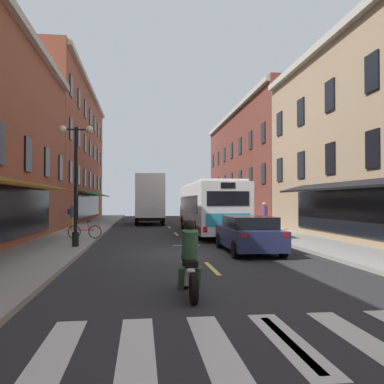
% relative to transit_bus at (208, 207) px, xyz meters
% --- Properties ---
extents(ground_plane, '(34.80, 80.00, 0.10)m').
position_rel_transit_bus_xyz_m(ground_plane, '(-2.02, -9.53, -1.71)').
color(ground_plane, '#28282B').
extents(lane_centre_dashes, '(0.14, 73.90, 0.01)m').
position_rel_transit_bus_xyz_m(lane_centre_dashes, '(-2.02, -9.78, -1.65)').
color(lane_centre_dashes, '#DBCC4C').
rests_on(lane_centre_dashes, ground).
extents(crosswalk_near, '(7.10, 2.80, 0.01)m').
position_rel_transit_bus_xyz_m(crosswalk_near, '(-2.02, -19.53, -1.65)').
color(crosswalk_near, silver).
rests_on(crosswalk_near, ground).
extents(sidewalk_left, '(3.00, 80.00, 0.14)m').
position_rel_transit_bus_xyz_m(sidewalk_left, '(-7.92, -9.53, -1.59)').
color(sidewalk_left, gray).
rests_on(sidewalk_left, ground).
extents(sidewalk_right, '(3.00, 80.00, 0.14)m').
position_rel_transit_bus_xyz_m(sidewalk_right, '(3.88, -9.53, -1.59)').
color(sidewalk_right, gray).
rests_on(sidewalk_right, ground).
extents(transit_bus, '(2.76, 12.52, 3.15)m').
position_rel_transit_bus_xyz_m(transit_bus, '(0.00, 0.00, 0.00)').
color(transit_bus, white).
rests_on(transit_bus, ground).
extents(box_truck, '(2.51, 7.12, 4.27)m').
position_rel_transit_bus_xyz_m(box_truck, '(-3.45, 10.42, 0.47)').
color(box_truck, '#B21E19').
rests_on(box_truck, ground).
extents(sedan_near, '(2.05, 4.50, 1.29)m').
position_rel_transit_bus_xyz_m(sedan_near, '(-3.39, 20.08, -0.99)').
color(sedan_near, silver).
rests_on(sedan_near, ground).
extents(sedan_mid, '(2.02, 4.65, 1.44)m').
position_rel_transit_bus_xyz_m(sedan_mid, '(0.07, -9.50, -0.92)').
color(sedan_mid, navy).
rests_on(sedan_mid, ground).
extents(motorcycle_rider, '(0.62, 2.07, 1.66)m').
position_rel_transit_bus_xyz_m(motorcycle_rider, '(-3.13, -16.54, -0.95)').
color(motorcycle_rider, black).
rests_on(motorcycle_rider, ground).
extents(bicycle_near, '(1.71, 0.48, 0.91)m').
position_rel_transit_bus_xyz_m(bicycle_near, '(-7.03, -4.01, -1.16)').
color(bicycle_near, black).
rests_on(bicycle_near, sidewalk_left).
extents(pedestrian_near, '(0.49, 0.51, 1.76)m').
position_rel_transit_bus_xyz_m(pedestrian_near, '(-8.62, 2.00, -0.58)').
color(pedestrian_near, '#B29947').
rests_on(pedestrian_near, sidewalk_left).
extents(pedestrian_far, '(0.36, 0.36, 1.79)m').
position_rel_transit_bus_xyz_m(pedestrian_far, '(4.31, 2.02, -0.59)').
color(pedestrian_far, '#33663F').
rests_on(pedestrian_far, sidewalk_right).
extents(pedestrian_rear, '(0.36, 0.36, 1.83)m').
position_rel_transit_bus_xyz_m(pedestrian_rear, '(3.68, 0.16, -0.56)').
color(pedestrian_rear, '#33663F').
rests_on(pedestrian_rear, sidewalk_right).
extents(street_lamp_twin, '(1.42, 0.32, 5.09)m').
position_rel_transit_bus_xyz_m(street_lamp_twin, '(-6.91, -7.71, 1.31)').
color(street_lamp_twin, black).
rests_on(street_lamp_twin, sidewalk_left).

